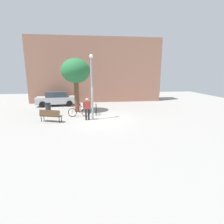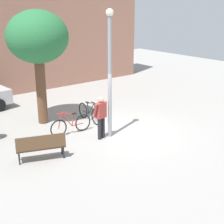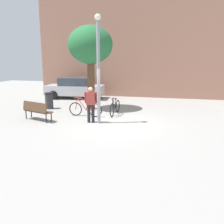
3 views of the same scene
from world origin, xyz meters
name	(u,v)px [view 3 (image 3 of 3)]	position (x,y,z in m)	size (l,w,h in m)	color
ground_plane	(114,123)	(0.00, 0.00, 0.00)	(36.00, 36.00, 0.00)	gray
building_facade	(140,47)	(0.00, 8.92, 3.77)	(15.71, 2.00, 7.55)	#9E6B56
lamppost	(98,64)	(-0.69, -0.14, 2.69)	(0.28, 0.28, 4.81)	gray
person_by_lamppost	(91,102)	(-1.09, -0.11, 0.97)	(0.62, 0.36, 1.67)	#232328
park_bench	(37,109)	(-3.74, -0.36, 0.55)	(1.67, 0.99, 0.92)	#513823
plaza_tree	(90,46)	(-2.03, 2.88, 3.61)	(2.52, 2.52, 4.76)	brown
bicycle_red	(85,109)	(-1.76, 1.01, 0.38)	(1.81, 0.13, 0.97)	black
bicycle_black	(115,107)	(-0.35, 1.75, 0.38)	(0.15, 1.81, 0.97)	black
parked_car_silver	(75,88)	(-4.41, 6.28, 0.77)	(4.32, 2.08, 1.55)	#B7B7BC
trash_bin	(49,101)	(-4.50, 2.37, 0.48)	(0.49, 0.49, 0.96)	#2D2D33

